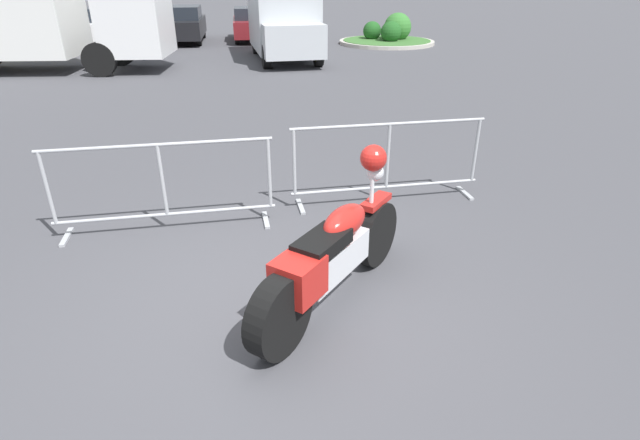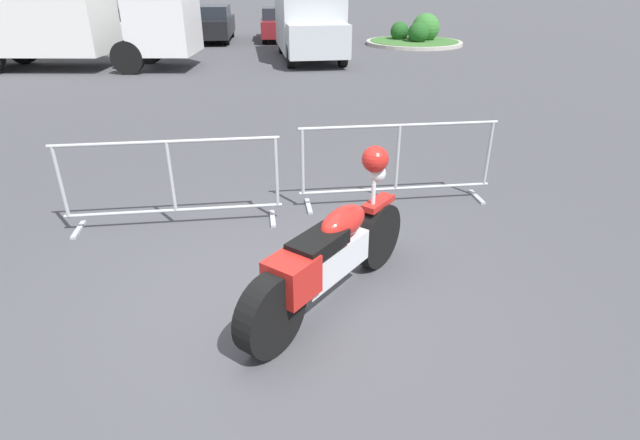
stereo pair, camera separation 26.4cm
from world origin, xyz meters
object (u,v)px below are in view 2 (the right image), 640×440
Objects in this scene: parked_car_yellow at (60,29)px; pedestrian at (170,31)px; motorcycle at (331,254)px; parked_car_black at (211,23)px; parked_car_white at (139,25)px; box_truck at (52,13)px; delivery_van at (309,21)px; parked_car_maroon at (280,23)px; crowd_barrier_near at (172,182)px; crowd_barrier_far at (397,163)px.

pedestrian is (4.43, -4.27, 0.23)m from parked_car_yellow.
parked_car_yellow is at bearing 66.91° from motorcycle.
parked_car_black is (6.06, 0.44, 0.05)m from parked_car_yellow.
motorcycle is 0.45× the size of parked_car_yellow.
box_truck is at bearing 171.33° from parked_car_white.
delivery_van reaches higher than parked_car_maroon.
crowd_barrier_near is at bearing -51.58° from pedestrian.
parked_car_maroon is (3.03, -0.29, -0.04)m from parked_car_black.
box_truck is (-3.64, 12.24, 1.08)m from crowd_barrier_near.
crowd_barrier_far is 0.56× the size of parked_car_white.
pedestrian is (-0.29, 13.56, 0.36)m from crowd_barrier_near.
box_truck is 1.76× the size of parked_car_black.
delivery_van is (8.07, 0.11, -0.39)m from box_truck.
crowd_barrier_far is 0.59× the size of parked_car_maroon.
parked_car_yellow is 6.16m from pedestrian.
crowd_barrier_near is at bearing -165.79° from parked_car_white.
parked_car_black is at bearing -147.25° from delivery_van.
parked_car_white is 0.99× the size of parked_car_black.
parked_car_maroon is at bearing 80.70° from pedestrian.
parked_car_yellow is 3.08m from parked_car_white.
parked_car_maroon reaches higher than crowd_barrier_far.
crowd_barrier_near is 12.82m from box_truck.
parked_car_white is (-4.50, 18.38, 0.18)m from crowd_barrier_far.
parked_car_black is 1.06× the size of parked_car_maroon.
parked_car_black is (1.33, 18.27, 0.19)m from crowd_barrier_near.
crowd_barrier_far is 0.49× the size of delivery_van.
pedestrian is at bearing -125.00° from parked_car_yellow.
parked_car_black is at bearing -83.19° from parked_car_white.
box_truck is 8.08m from delivery_van.
parked_car_black is 2.70× the size of pedestrian.
crowd_barrier_near is (-1.40, 1.94, 0.06)m from motorcycle.
crowd_barrier_far is 19.35m from parked_car_yellow.
crowd_barrier_near is at bearing 85.47° from motorcycle.
parked_car_maroon is at bearing 41.25° from motorcycle.
parked_car_yellow is 6.07m from parked_car_black.
box_truck is (-6.45, 12.24, 1.08)m from crowd_barrier_far.
crowd_barrier_near is 0.60× the size of parked_car_yellow.
crowd_barrier_near is 13.14m from delivery_van.
crowd_barrier_near is 0.49× the size of delivery_van.
box_truck is at bearing -121.38° from pedestrian.
parked_car_black reaches higher than parked_car_maroon.
parked_car_yellow is (-1.08, 5.59, -0.94)m from box_truck.
parked_car_yellow is 2.50× the size of pedestrian.
crowd_barrier_near is 18.32m from parked_car_black.
parked_car_yellow is at bearing 115.38° from box_truck.
parked_car_black is at bearing 85.83° from crowd_barrier_near.
parked_car_black is at bearing 93.45° from parked_car_maroon.
parked_car_yellow is (-9.15, 5.47, -0.55)m from delivery_van.
crowd_barrier_far is 18.05m from parked_car_maroon.
motorcycle is 0.42× the size of parked_car_white.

